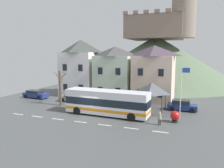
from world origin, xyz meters
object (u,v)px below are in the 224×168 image
(transit_bus, at_px, (107,103))
(flagpole, at_px, (182,89))
(hilltop_castle, at_px, (156,58))
(parked_car_00, at_px, (182,105))
(townhouse_00, at_px, (81,68))
(parked_car_02, at_px, (35,94))
(harbour_buoy, at_px, (175,116))
(pedestrian_00, at_px, (148,108))
(townhouse_01, at_px, (115,73))
(townhouse_02, at_px, (154,74))
(bus_shelter, at_px, (152,88))
(pedestrian_01, at_px, (160,118))
(bare_tree_00, at_px, (60,87))
(public_bench, at_px, (142,103))
(parked_car_01, at_px, (73,97))

(transit_bus, bearing_deg, flagpole, 13.36)
(hilltop_castle, distance_m, parked_car_00, 28.92)
(transit_bus, xyz_separation_m, parked_car_00, (8.67, 5.78, -0.89))
(townhouse_00, bearing_deg, hilltop_castle, 66.25)
(parked_car_02, relative_size, harbour_buoy, 3.40)
(pedestrian_00, xyz_separation_m, harbour_buoy, (3.44, -2.04, -0.15))
(townhouse_01, xyz_separation_m, harbour_buoy, (10.97, -10.32, -3.67))
(townhouse_02, relative_size, parked_car_02, 1.99)
(harbour_buoy, bearing_deg, townhouse_02, 112.61)
(townhouse_00, relative_size, bus_shelter, 2.61)
(pedestrian_01, bearing_deg, bare_tree_00, 165.74)
(parked_car_02, bearing_deg, public_bench, 6.88)
(townhouse_00, height_order, parked_car_00, townhouse_00)
(townhouse_02, xyz_separation_m, public_bench, (-0.90, -3.97, -4.01))
(pedestrian_01, bearing_deg, townhouse_02, 103.48)
(townhouse_00, height_order, pedestrian_00, townhouse_00)
(townhouse_02, relative_size, bare_tree_00, 1.73)
(townhouse_01, bearing_deg, pedestrian_00, -47.71)
(public_bench, height_order, flagpole, flagpole)
(transit_bus, xyz_separation_m, bare_tree_00, (-8.38, 2.37, 1.13))
(hilltop_castle, distance_m, bare_tree_00, 31.98)
(bare_tree_00, bearing_deg, parked_car_01, 84.29)
(townhouse_02, bearing_deg, hilltop_castle, 98.93)
(flagpole, height_order, harbour_buoy, flagpole)
(public_bench, bearing_deg, bus_shelter, -54.26)
(hilltop_castle, height_order, parked_car_01, hilltop_castle)
(parked_car_00, distance_m, pedestrian_01, 7.51)
(parked_car_02, distance_m, pedestrian_00, 20.69)
(townhouse_00, distance_m, transit_bus, 14.60)
(townhouse_02, height_order, bare_tree_00, townhouse_02)
(bus_shelter, relative_size, flagpole, 0.63)
(townhouse_00, bearing_deg, flagpole, -26.16)
(pedestrian_01, height_order, harbour_buoy, pedestrian_01)
(townhouse_02, distance_m, flagpole, 9.99)
(hilltop_castle, xyz_separation_m, flagpole, (8.35, -31.12, -2.94))
(townhouse_02, distance_m, bare_tree_00, 14.84)
(parked_car_00, relative_size, flagpole, 0.63)
(bus_shelter, xyz_separation_m, bare_tree_00, (-13.21, -1.62, -0.39))
(transit_bus, distance_m, pedestrian_01, 7.00)
(parked_car_02, xyz_separation_m, bare_tree_00, (7.21, -3.10, 2.06))
(townhouse_01, bearing_deg, parked_car_00, -22.04)
(parked_car_00, bearing_deg, townhouse_00, 164.63)
(pedestrian_00, relative_size, pedestrian_01, 1.09)
(harbour_buoy, relative_size, bare_tree_00, 0.26)
(bus_shelter, relative_size, parked_car_02, 0.86)
(townhouse_02, relative_size, parked_car_01, 2.00)
(townhouse_02, distance_m, parked_car_02, 20.51)
(hilltop_castle, distance_m, harbour_buoy, 34.23)
(townhouse_01, relative_size, parked_car_00, 2.29)
(townhouse_02, distance_m, bus_shelter, 6.68)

